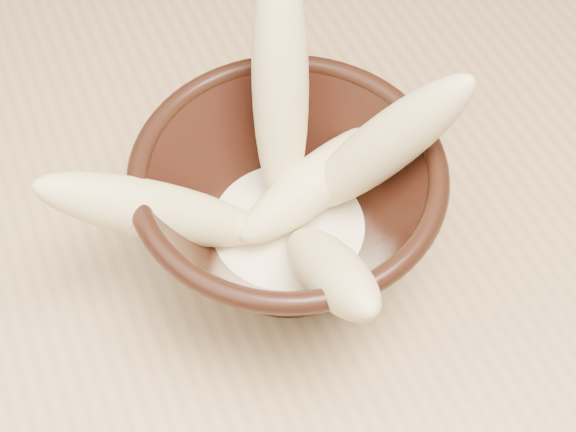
# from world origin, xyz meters

# --- Properties ---
(table) EXTENTS (1.20, 0.80, 0.75)m
(table) POSITION_xyz_m (0.00, 0.00, 0.67)
(table) COLOR tan
(table) RESTS_ON ground
(bowl) EXTENTS (0.18, 0.18, 0.10)m
(bowl) POSITION_xyz_m (-0.07, -0.15, 0.81)
(bowl) COLOR black
(bowl) RESTS_ON table
(milk_puddle) EXTENTS (0.10, 0.10, 0.01)m
(milk_puddle) POSITION_xyz_m (-0.07, -0.15, 0.78)
(milk_puddle) COLOR #FFEFCD
(milk_puddle) RESTS_ON bowl
(banana_upright) EXTENTS (0.07, 0.11, 0.16)m
(banana_upright) POSITION_xyz_m (-0.05, -0.10, 0.86)
(banana_upright) COLOR #EFD68D
(banana_upright) RESTS_ON bowl
(banana_left) EXTENTS (0.14, 0.06, 0.11)m
(banana_left) POSITION_xyz_m (-0.14, -0.14, 0.83)
(banana_left) COLOR #EFD68D
(banana_left) RESTS_ON bowl
(banana_right) EXTENTS (0.11, 0.08, 0.14)m
(banana_right) POSITION_xyz_m (-0.01, -0.16, 0.85)
(banana_right) COLOR #EFD68D
(banana_right) RESTS_ON bowl
(banana_across) EXTENTS (0.13, 0.07, 0.04)m
(banana_across) POSITION_xyz_m (-0.04, -0.14, 0.81)
(banana_across) COLOR #EFD68D
(banana_across) RESTS_ON bowl
(banana_front) EXTENTS (0.04, 0.12, 0.10)m
(banana_front) POSITION_xyz_m (-0.07, -0.21, 0.83)
(banana_front) COLOR #EFD68D
(banana_front) RESTS_ON bowl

